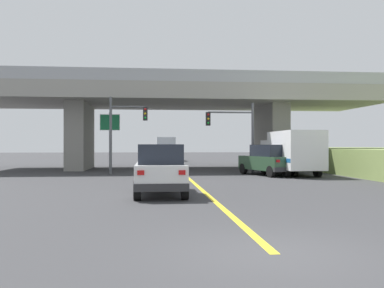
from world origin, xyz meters
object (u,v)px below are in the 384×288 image
Objects in this scene: suv_crossing at (268,160)px; semi_truck_distant at (165,148)px; suv_lead at (160,169)px; box_truck at (291,152)px; sedan_oncoming at (166,154)px; traffic_signal_nearside at (236,128)px; highway_sign at (110,128)px; traffic_signal_farside at (123,125)px.

semi_truck_distant is (-5.85, 27.01, 0.56)m from suv_crossing.
suv_lead is 12.41m from suv_crossing.
box_truck is 20.55m from sedan_oncoming.
traffic_signal_nearside is 9.81m from highway_sign.
highway_sign reaches higher than suv_crossing.
sedan_oncoming is 17.26m from traffic_signal_farside.
traffic_signal_nearside reaches higher than sedan_oncoming.
suv_crossing is at bearing -58.06° from traffic_signal_nearside.
highway_sign reaches higher than semi_truck_distant.
traffic_signal_farside reaches higher than semi_truck_distant.
semi_truck_distant is (5.02, 21.08, -1.75)m from highway_sign.
suv_crossing is 0.70× the size of box_truck.
box_truck is at bearing -5.76° from suv_crossing.
semi_truck_distant reaches higher than sedan_oncoming.
highway_sign reaches higher than sedan_oncoming.
suv_lead is at bearing -142.56° from suv_crossing.
sedan_oncoming is (-7.73, 19.04, -0.53)m from box_truck.
traffic_signal_nearside is at bearing 145.00° from box_truck.
sedan_oncoming is (-6.06, 19.35, 0.00)m from suv_crossing.
suv_crossing is 1.03× the size of sedan_oncoming.
traffic_signal_nearside reaches higher than highway_sign.
suv_crossing is 1.09× the size of highway_sign.
highway_sign reaches higher than box_truck.
highway_sign is (-10.87, 5.93, 2.31)m from suv_crossing.
traffic_signal_nearside is at bearing -80.20° from semi_truck_distant.
sedan_oncoming is at bearing 91.02° from suv_crossing.
box_truck is at bearing -74.28° from semi_truck_distant.
semi_truck_distant reaches higher than box_truck.
traffic_signal_nearside is (-1.64, 2.62, 2.20)m from suv_crossing.
sedan_oncoming is at bearing 104.82° from traffic_signal_nearside.
box_truck is 27.74m from semi_truck_distant.
suv_crossing is 10.25m from traffic_signal_farside.
suv_lead is 13.71m from box_truck.
traffic_signal_farside is at bearing -102.02° from sedan_oncoming.
traffic_signal_farside is at bearing 168.41° from box_truck.
suv_lead is 0.97× the size of sedan_oncoming.
sedan_oncoming is 0.96× the size of traffic_signal_nearside.
traffic_signal_farside is 24.74m from semi_truck_distant.
traffic_signal_farside is (-11.29, 2.31, 1.83)m from box_truck.
traffic_signal_nearside reaches higher than suv_lead.
suv_crossing is 0.77× the size of semi_truck_distant.
suv_lead is at bearing -77.48° from highway_sign.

